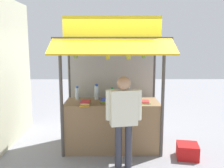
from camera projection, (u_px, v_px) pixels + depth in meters
ground_plane at (112, 148)px, 5.06m from camera, size 20.00×20.00×0.00m
stall_counter at (112, 125)px, 4.99m from camera, size 1.84×0.76×0.97m
stall_structure at (112, 70)px, 4.96m from camera, size 2.04×1.69×2.56m
water_bottle_left at (97, 92)px, 5.07m from camera, size 0.09×0.09×0.32m
water_bottle_front_left at (77, 93)px, 5.05m from camera, size 0.08×0.08×0.27m
water_bottle_far_left at (112, 94)px, 5.07m from camera, size 0.07×0.07×0.25m
water_bottle_rear_center at (129, 94)px, 4.98m from camera, size 0.08×0.08×0.28m
water_bottle_far_right at (97, 93)px, 5.19m from camera, size 0.07×0.07×0.23m
magazine_stack_back_right at (106, 101)px, 4.85m from camera, size 0.22×0.32×0.05m
magazine_stack_center at (145, 102)px, 4.79m from camera, size 0.20×0.25×0.04m
magazine_stack_front_right at (85, 103)px, 4.60m from camera, size 0.19×0.27×0.08m
magazine_stack_mid_left at (123, 102)px, 4.69m from camera, size 0.26×0.26×0.08m
banana_bunch_rightmost at (144, 54)px, 4.29m from camera, size 0.10×0.10×0.23m
banana_bunch_inner_left at (128, 56)px, 4.29m from camera, size 0.09×0.09×0.26m
banana_bunch_leftmost at (108, 55)px, 4.29m from camera, size 0.09×0.08×0.26m
banana_bunch_inner_right at (76, 55)px, 4.28m from camera, size 0.09×0.09×0.24m
vendor_person at (124, 114)px, 4.14m from camera, size 0.60×0.27×1.57m
plastic_crate at (187, 151)px, 4.60m from camera, size 0.44×0.44×0.27m
neighbour_wall at (6, 73)px, 5.11m from camera, size 0.20×2.40×3.01m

